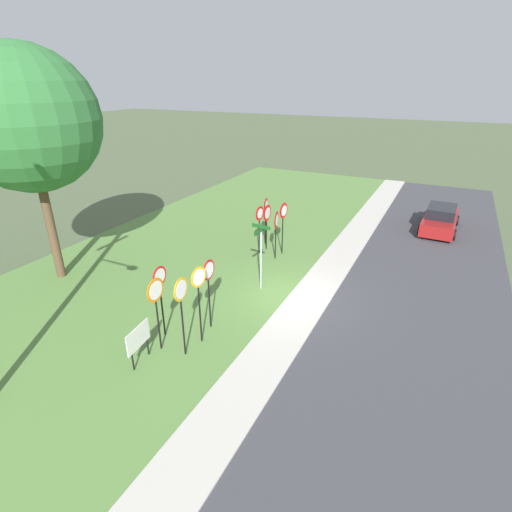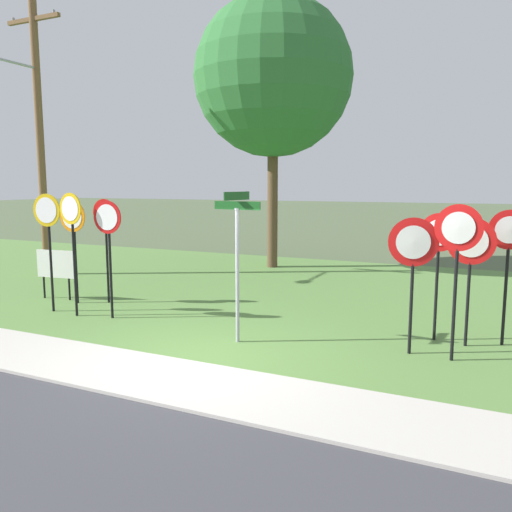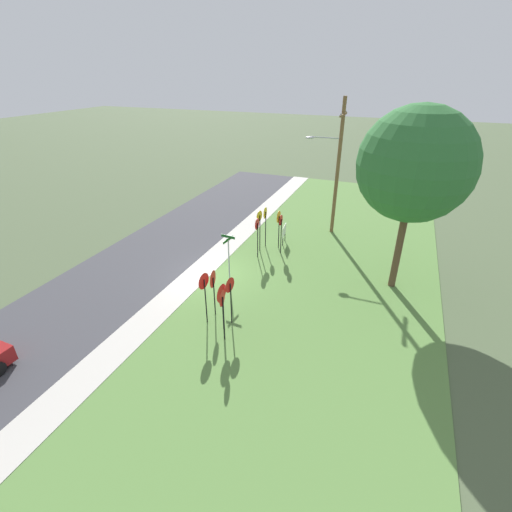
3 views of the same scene
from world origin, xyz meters
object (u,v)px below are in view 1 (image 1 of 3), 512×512
street_name_post (261,251)px  yield_sign_near_right (267,216)px  stop_sign_near_right (160,287)px  yield_sign_near_left (266,210)px  stop_sign_far_right (156,299)px  yield_sign_center (260,219)px  parked_sedan_distant (440,219)px  stop_sign_near_left (209,279)px  oak_tree_left (27,120)px  yield_sign_far_left (277,224)px  stop_sign_far_left (199,289)px  yield_sign_far_right (284,216)px  stop_sign_far_center (181,300)px  notice_board (138,339)px

street_name_post → yield_sign_near_right: bearing=26.9°
stop_sign_near_right → yield_sign_near_left: size_ratio=1.04×
yield_sign_near_left → yield_sign_near_right: 0.70m
stop_sign_near_right → stop_sign_far_right: stop_sign_near_right is taller
yield_sign_center → parked_sedan_distant: yield_sign_center is taller
stop_sign_near_left → oak_tree_left: (0.39, 7.94, 4.61)m
yield_sign_center → street_name_post: bearing=-145.5°
yield_sign_far_left → street_name_post: size_ratio=0.85×
stop_sign_far_left → yield_sign_far_left: stop_sign_far_left is taller
yield_sign_far_right → stop_sign_near_right: bearing=-179.9°
stop_sign_near_left → oak_tree_left: size_ratio=0.28×
yield_sign_far_left → stop_sign_far_right: bearing=167.1°
stop_sign_far_right → yield_sign_far_right: 8.68m
stop_sign_near_left → stop_sign_far_center: (-1.63, -0.10, 0.11)m
stop_sign_near_left → yield_sign_near_left: stop_sign_near_left is taller
stop_sign_near_left → stop_sign_near_right: size_ratio=1.00×
parked_sedan_distant → oak_tree_left: bearing=135.3°
notice_board → stop_sign_far_right: bearing=-17.0°
stop_sign_far_right → parked_sedan_distant: stop_sign_far_right is taller
yield_sign_far_right → parked_sedan_distant: 9.83m
yield_sign_far_left → notice_board: yield_sign_far_left is taller
yield_sign_far_left → stop_sign_near_right: bearing=163.9°
notice_board → yield_sign_near_right: bearing=-5.4°
street_name_post → oak_tree_left: oak_tree_left is taller
stop_sign_near_right → yield_sign_near_right: stop_sign_near_right is taller
stop_sign_far_left → yield_sign_center: size_ratio=1.14×
notice_board → oak_tree_left: (2.92, 7.04, 5.63)m
yield_sign_far_right → oak_tree_left: bearing=136.9°
stop_sign_far_left → stop_sign_far_center: (-0.79, 0.09, 0.00)m
stop_sign_far_left → yield_sign_near_left: bearing=18.2°
yield_sign_near_right → yield_sign_far_right: yield_sign_far_right is taller
yield_sign_near_left → oak_tree_left: bearing=130.5°
stop_sign_near_left → yield_sign_near_right: size_ratio=1.10×
yield_sign_near_left → yield_sign_far_right: bearing=-129.0°
stop_sign_far_center → yield_sign_near_left: (9.32, 1.60, -0.13)m
street_name_post → oak_tree_left: 10.00m
stop_sign_near_left → stop_sign_far_right: size_ratio=1.02×
stop_sign_near_right → stop_sign_far_right: bearing=-152.2°
yield_sign_near_right → yield_sign_far_left: (-0.85, -0.87, 0.02)m
yield_sign_near_right → yield_sign_center: 0.57m
stop_sign_far_left → yield_sign_center: (7.38, 1.48, -0.19)m
parked_sedan_distant → yield_sign_near_right: bearing=134.2°
street_name_post → yield_sign_near_left: bearing=28.1°
notice_board → oak_tree_left: size_ratio=0.14×
yield_sign_near_right → street_name_post: (-3.83, -1.49, -0.07)m
stop_sign_far_right → stop_sign_far_left: bearing=-48.0°
stop_sign_far_center → street_name_post: bearing=-8.1°
yield_sign_far_left → street_name_post: bearing=-177.6°
street_name_post → oak_tree_left: size_ratio=0.30×
yield_sign_near_left → yield_sign_near_right: size_ratio=1.06×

